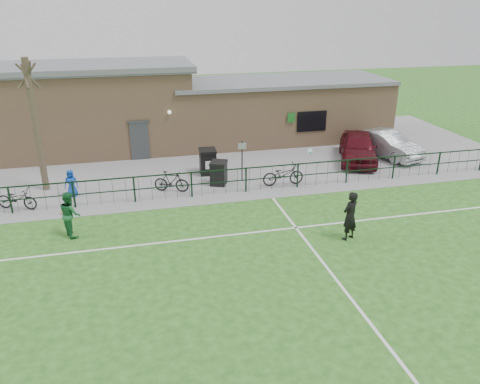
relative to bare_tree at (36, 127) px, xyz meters
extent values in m
plane|color=#255C1B|center=(8.00, -10.50, -3.00)|extent=(90.00, 90.00, 0.00)
cube|color=gray|center=(8.00, 3.00, -2.99)|extent=(34.00, 13.00, 0.02)
cube|color=white|center=(8.00, -2.70, -3.00)|extent=(28.00, 0.10, 0.01)
cube|color=white|center=(8.00, -6.50, -3.00)|extent=(28.00, 0.10, 0.01)
cube|color=white|center=(10.00, -10.50, -3.00)|extent=(0.10, 16.00, 0.01)
cube|color=black|center=(8.00, -2.50, -2.40)|extent=(28.00, 0.10, 1.20)
cylinder|color=#423628|center=(0.00, 0.00, 0.00)|extent=(0.30, 0.30, 6.00)
cube|color=black|center=(7.97, -1.27, -2.45)|extent=(0.96, 1.01, 1.06)
cube|color=black|center=(7.73, 0.35, -2.38)|extent=(0.84, 0.94, 1.19)
cylinder|color=black|center=(9.18, -1.03, -1.98)|extent=(0.06, 0.06, 2.00)
imported|color=#4B0D16|center=(16.04, 0.43, -2.19)|extent=(3.53, 5.02, 1.59)
imported|color=#979A9E|center=(17.96, 0.81, -2.26)|extent=(2.84, 4.60, 1.43)
imported|color=black|center=(-0.84, -2.09, -2.52)|extent=(1.86, 1.20, 0.92)
imported|color=black|center=(5.68, -1.66, -2.49)|extent=(1.68, 1.02, 0.98)
imported|color=black|center=(10.93, -2.07, -2.46)|extent=(2.00, 0.73, 1.04)
imported|color=#1242AF|center=(1.28, -1.18, -2.36)|extent=(0.65, 0.45, 1.25)
imported|color=black|center=(11.57, -7.80, -2.06)|extent=(0.81, 0.70, 1.87)
sphere|color=white|center=(11.07, -4.87, -0.46)|extent=(0.22, 0.22, 0.22)
imported|color=#1B5E2F|center=(1.62, -5.09, -2.13)|extent=(0.93, 1.03, 1.74)
sphere|color=silver|center=(1.05, -3.07, -2.89)|extent=(0.21, 0.21, 0.21)
cube|color=tan|center=(8.00, 6.00, -1.25)|extent=(24.00, 5.00, 3.50)
cube|color=tan|center=(1.76, 6.00, 1.10)|extent=(11.52, 5.00, 1.20)
cube|color=#55585C|center=(1.76, 6.00, 1.82)|extent=(12.02, 5.40, 0.28)
cube|color=#55585C|center=(13.28, 6.00, 0.60)|extent=(13.44, 5.30, 0.22)
cube|color=#383A3D|center=(4.50, 3.47, -1.95)|extent=(1.00, 0.08, 2.10)
cube|color=black|center=(14.50, 3.47, -1.40)|extent=(1.80, 0.08, 1.20)
cube|color=#19661E|center=(13.20, 3.42, -1.10)|extent=(0.45, 0.04, 0.55)
camera|label=1|loc=(4.08, -21.84, 5.21)|focal=35.00mm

